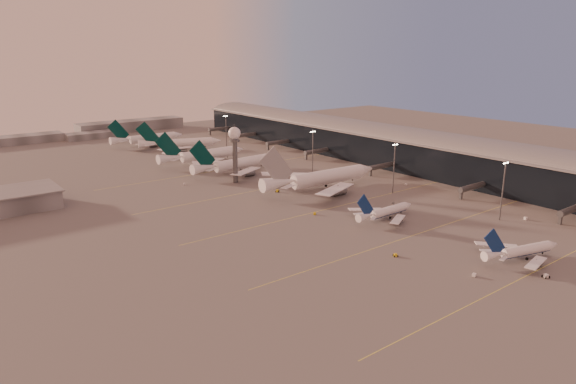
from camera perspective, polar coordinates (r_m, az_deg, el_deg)
ground at (r=184.16m, az=13.22°, el=-6.57°), size 700.00×700.00×0.00m
taxiway_markings at (r=240.52m, az=7.45°, el=-1.03°), size 180.00×185.25×0.02m
terminal at (r=329.64m, az=10.45°, el=5.22°), size 57.00×362.00×23.04m
radar_tower at (r=269.42m, az=-5.95°, el=5.38°), size 6.40×6.40×31.10m
mast_a at (r=226.36m, az=22.78°, el=0.42°), size 3.60×0.56×25.00m
mast_b at (r=254.39m, az=11.71°, el=2.88°), size 3.60×0.56×25.00m
mast_c at (r=288.99m, az=2.76°, el=4.68°), size 3.60×0.56×25.00m
mast_d at (r=360.09m, az=-6.89°, el=6.74°), size 3.60×0.56×25.00m
distant_horizon at (r=456.51m, az=-20.05°, el=6.51°), size 165.00×37.50×9.00m
narrowbody_near at (r=189.49m, az=24.50°, el=-6.12°), size 32.47×25.57×12.96m
narrowbody_mid at (r=216.67m, az=10.79°, el=-2.30°), size 34.05×27.19×13.30m
widebody_white at (r=258.99m, az=3.73°, el=1.26°), size 71.16×56.90×25.01m
greentail_a at (r=295.28m, az=-5.69°, el=2.89°), size 59.68×48.08×21.66m
greentail_b at (r=322.93m, az=-9.41°, el=3.86°), size 60.78×49.06×22.07m
greentail_c at (r=368.89m, az=-11.82°, el=5.16°), size 55.76×44.27×21.10m
greentail_d at (r=395.40m, az=-15.28°, el=5.60°), size 56.79×45.90×20.64m
gsv_truck_a at (r=171.26m, az=20.05°, el=-8.44°), size 5.99×3.31×2.29m
gsv_tug_near at (r=178.98m, az=26.73°, el=-8.35°), size 3.52×4.54×1.14m
gsv_catering_a at (r=234.04m, az=24.99°, el=-2.27°), size 6.10×3.84×4.63m
gsv_tug_mid at (r=179.64m, az=11.86°, el=-6.89°), size 3.86×3.28×0.95m
gsv_truck_b at (r=239.20m, az=11.63°, el=-1.06°), size 5.30×3.12×2.02m
gsv_truck_c at (r=219.61m, az=3.01°, el=-2.22°), size 5.57×4.85×2.21m
gsv_catering_b at (r=273.12m, az=13.01°, el=1.16°), size 5.71×4.15×4.28m
gsv_tug_far at (r=253.79m, az=-1.20°, el=0.12°), size 4.59×4.40×1.14m
gsv_truck_d at (r=272.83m, az=-11.45°, el=0.99°), size 3.20×5.18×1.97m
gsv_tug_hangar at (r=332.46m, az=-3.05°, el=3.80°), size 4.55×3.89×1.12m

